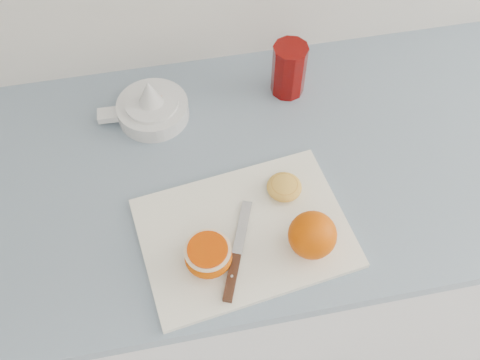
# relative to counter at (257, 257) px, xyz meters

# --- Properties ---
(counter) EXTENTS (2.40, 0.64, 0.89)m
(counter) POSITION_rel_counter_xyz_m (0.00, 0.00, 0.00)
(counter) COLOR white
(counter) RESTS_ON ground
(cutting_board) EXTENTS (0.40, 0.31, 0.01)m
(cutting_board) POSITION_rel_counter_xyz_m (-0.07, -0.16, 0.45)
(cutting_board) COLOR white
(cutting_board) RESTS_ON counter
(whole_orange) EXTENTS (0.08, 0.08, 0.08)m
(whole_orange) POSITION_rel_counter_xyz_m (0.04, -0.21, 0.50)
(whole_orange) COLOR #F76400
(whole_orange) RESTS_ON cutting_board
(half_orange) EXTENTS (0.08, 0.08, 0.05)m
(half_orange) POSITION_rel_counter_xyz_m (-0.14, -0.20, 0.48)
(half_orange) COLOR #F76400
(half_orange) RESTS_ON cutting_board
(squeezed_shell) EXTENTS (0.07, 0.07, 0.03)m
(squeezed_shell) POSITION_rel_counter_xyz_m (0.02, -0.09, 0.47)
(squeezed_shell) COLOR gold
(squeezed_shell) RESTS_ON cutting_board
(paring_knife) EXTENTS (0.09, 0.19, 0.01)m
(paring_knife) POSITION_rel_counter_xyz_m (-0.10, -0.23, 0.46)
(paring_knife) COLOR #4B2516
(paring_knife) RESTS_ON cutting_board
(citrus_juicer) EXTENTS (0.19, 0.15, 0.10)m
(citrus_juicer) POSITION_rel_counter_xyz_m (-0.20, 0.15, 0.47)
(citrus_juicer) COLOR white
(citrus_juicer) RESTS_ON counter
(red_tumbler) EXTENTS (0.07, 0.07, 0.12)m
(red_tumbler) POSITION_rel_counter_xyz_m (0.09, 0.17, 0.50)
(red_tumbler) COLOR #6F0705
(red_tumbler) RESTS_ON counter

